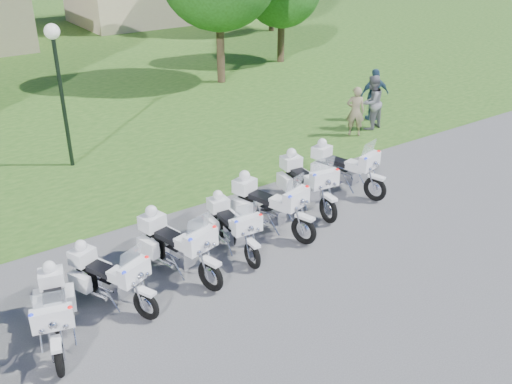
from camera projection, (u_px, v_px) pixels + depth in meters
ground at (290, 245)px, 13.43m from camera, size 100.00×100.00×0.00m
grass_lawn at (8, 46)px, 33.36m from camera, size 100.00×48.00×0.01m
motorcycle_1 at (54, 310)px, 10.22m from camera, size 1.11×2.20×1.51m
motorcycle_2 at (109, 277)px, 11.18m from camera, size 1.28×2.10×1.50m
motorcycle_3 at (176, 244)px, 12.14m from camera, size 1.18×2.41×1.65m
motorcycle_4 at (232, 225)px, 13.02m from camera, size 0.81×2.20×1.48m
motorcycle_5 at (269, 204)px, 13.78m from camera, size 1.25×2.43×1.67m
motorcycle_6 at (306, 182)px, 14.94m from camera, size 0.97×2.47×1.66m
motorcycle_7 at (344, 167)px, 15.81m from camera, size 1.19×2.39×1.64m
lamp_post at (57, 61)px, 16.23m from camera, size 0.44×0.44×4.28m
bystander_a at (355, 112)px, 19.62m from camera, size 0.75×0.73×1.74m
bystander_b at (372, 103)px, 20.19m from camera, size 1.05×0.88×1.94m
bystander_c at (374, 95)px, 21.08m from camera, size 1.22×0.80×1.93m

